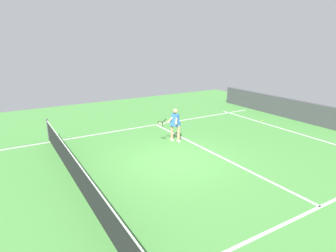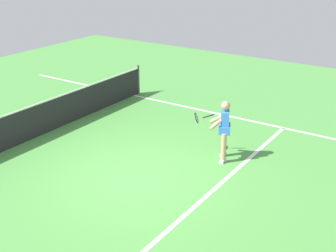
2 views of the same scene
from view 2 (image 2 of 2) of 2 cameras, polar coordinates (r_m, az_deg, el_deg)
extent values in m
plane|color=#4C9342|center=(10.87, -3.85, -6.39)|extent=(25.13, 25.13, 0.00)
cube|color=white|center=(10.03, 4.33, -9.03)|extent=(9.68, 0.10, 0.01)
cube|color=white|center=(14.65, 7.64, 1.21)|extent=(0.10, 17.33, 0.01)
cylinder|color=#4C4C51|center=(16.62, -3.68, 5.77)|extent=(0.08, 0.08, 1.04)
cube|color=#232326|center=(13.15, -17.26, 0.03)|extent=(10.20, 0.02, 0.92)
cube|color=white|center=(12.99, -17.49, 2.00)|extent=(10.20, 0.02, 0.04)
cylinder|color=tan|center=(11.48, 6.90, -2.73)|extent=(0.13, 0.13, 0.78)
cylinder|color=tan|center=(11.80, 6.91, -2.00)|extent=(0.13, 0.13, 0.78)
cube|color=white|center=(11.63, 6.82, -4.29)|extent=(0.20, 0.10, 0.08)
cube|color=white|center=(11.95, 6.84, -3.53)|extent=(0.20, 0.10, 0.08)
cube|color=#3875D6|center=(11.39, 7.05, 0.62)|extent=(0.38, 0.32, 0.52)
cube|color=#3875D6|center=(11.46, 7.01, -0.31)|extent=(0.48, 0.43, 0.20)
sphere|color=tan|center=(11.25, 7.15, 2.52)|extent=(0.22, 0.22, 0.22)
cylinder|color=tan|center=(11.24, 6.29, 0.47)|extent=(0.43, 0.37, 0.37)
cylinder|color=tan|center=(11.52, 6.32, 1.02)|extent=(0.10, 0.48, 0.37)
cylinder|color=black|center=(11.72, 5.01, 1.23)|extent=(0.16, 0.28, 0.14)
torus|color=black|center=(11.75, 3.54, 1.02)|extent=(0.31, 0.23, 0.28)
cylinder|color=beige|center=(11.75, 3.54, 1.02)|extent=(0.25, 0.19, 0.23)
camera|label=1|loc=(11.55, -62.97, 6.88)|focal=30.74mm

